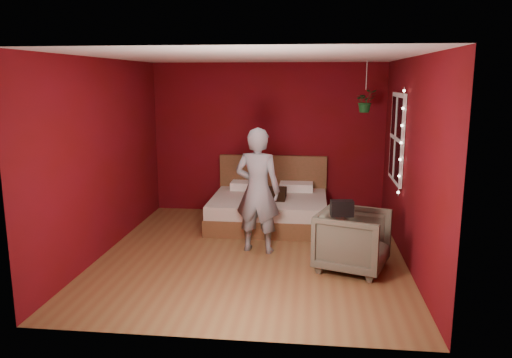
{
  "coord_description": "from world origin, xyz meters",
  "views": [
    {
      "loc": [
        0.77,
        -6.35,
        2.34
      ],
      "look_at": [
        0.0,
        0.4,
        0.96
      ],
      "focal_mm": 35.0,
      "sensor_mm": 36.0,
      "label": 1
    }
  ],
  "objects": [
    {
      "name": "armchair",
      "position": [
        1.3,
        -0.38,
        0.37
      ],
      "size": [
        1.04,
        1.02,
        0.75
      ],
      "primitive_type": "imported",
      "rotation": [
        0.0,
        0.0,
        1.24
      ],
      "color": "#5B5A47",
      "rests_on": "ground"
    },
    {
      "name": "window",
      "position": [
        1.97,
        0.9,
        1.5
      ],
      "size": [
        0.05,
        0.97,
        1.27
      ],
      "color": "white",
      "rests_on": "room_walls"
    },
    {
      "name": "bed",
      "position": [
        0.1,
        1.5,
        0.27
      ],
      "size": [
        1.86,
        1.58,
        1.02
      ],
      "color": "brown",
      "rests_on": "ground"
    },
    {
      "name": "handbag",
      "position": [
        1.13,
        -0.62,
        0.84
      ],
      "size": [
        0.28,
        0.17,
        0.19
      ],
      "primitive_type": "cube",
      "rotation": [
        0.0,
        0.0,
        0.14
      ],
      "color": "black",
      "rests_on": "armchair"
    },
    {
      "name": "fairy_lights",
      "position": [
        1.94,
        0.37,
        1.5
      ],
      "size": [
        0.04,
        0.04,
        1.45
      ],
      "color": "silver",
      "rests_on": "room_walls"
    },
    {
      "name": "hanging_plant",
      "position": [
        1.57,
        1.49,
        1.99
      ],
      "size": [
        0.37,
        0.34,
        0.78
      ],
      "color": "silver",
      "rests_on": "room_walls"
    },
    {
      "name": "person",
      "position": [
        0.06,
        0.15,
        0.85
      ],
      "size": [
        0.69,
        0.51,
        1.7
      ],
      "primitive_type": "imported",
      "rotation": [
        0.0,
        0.0,
        2.96
      ],
      "color": "gray",
      "rests_on": "ground"
    },
    {
      "name": "throw_pillow",
      "position": [
        0.16,
        1.32,
        0.54
      ],
      "size": [
        0.44,
        0.44,
        0.15
      ],
      "primitive_type": "cube",
      "rotation": [
        0.0,
        0.0,
        -0.02
      ],
      "color": "black",
      "rests_on": "bed"
    },
    {
      "name": "room_walls",
      "position": [
        0.0,
        0.0,
        1.68
      ],
      "size": [
        4.04,
        4.54,
        2.62
      ],
      "color": "#5D0914",
      "rests_on": "ground"
    },
    {
      "name": "floor",
      "position": [
        0.0,
        0.0,
        0.0
      ],
      "size": [
        4.5,
        4.5,
        0.0
      ],
      "primitive_type": "plane",
      "color": "brown",
      "rests_on": "ground"
    }
  ]
}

